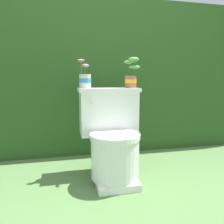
% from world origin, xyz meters
% --- Properties ---
extents(ground_plane, '(12.00, 12.00, 0.00)m').
position_xyz_m(ground_plane, '(0.00, 0.00, 0.00)').
color(ground_plane, '#4C703D').
extents(hedge_backdrop, '(3.63, 0.66, 1.54)m').
position_xyz_m(hedge_backdrop, '(0.00, 0.96, 0.77)').
color(hedge_backdrop, '#284C1E').
rests_on(hedge_backdrop, ground).
extents(toilet, '(0.47, 0.51, 0.69)m').
position_xyz_m(toilet, '(0.00, 0.07, 0.33)').
color(toilet, white).
rests_on(toilet, ground).
extents(potted_plant_left, '(0.10, 0.09, 0.22)m').
position_xyz_m(potted_plant_left, '(-0.19, 0.18, 0.76)').
color(potted_plant_left, beige).
rests_on(potted_plant_left, toilet).
extents(potted_plant_midleft, '(0.13, 0.09, 0.24)m').
position_xyz_m(potted_plant_midleft, '(0.19, 0.20, 0.80)').
color(potted_plant_midleft, '#9E5638').
rests_on(potted_plant_midleft, toilet).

